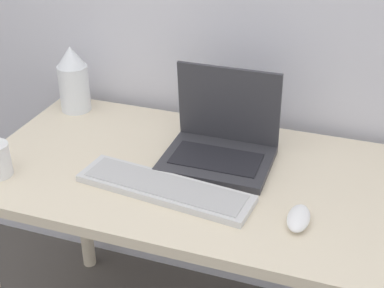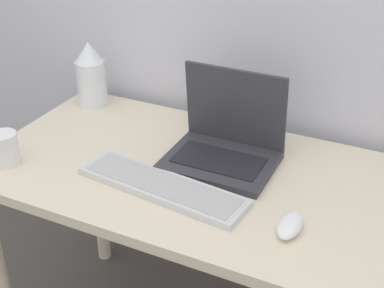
# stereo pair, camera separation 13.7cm
# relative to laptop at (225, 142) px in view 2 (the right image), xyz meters

# --- Properties ---
(desk) EXTENTS (1.15, 0.64, 0.72)m
(desk) POSITION_rel_laptop_xyz_m (-0.06, -0.09, -0.15)
(desk) COLOR beige
(desk) RESTS_ON ground_plane
(laptop) EXTENTS (0.29, 0.24, 0.25)m
(laptop) POSITION_rel_laptop_xyz_m (0.00, 0.00, 0.00)
(laptop) COLOR #333338
(laptop) RESTS_ON desk
(keyboard) EXTENTS (0.47, 0.17, 0.02)m
(keyboard) POSITION_rel_laptop_xyz_m (-0.09, -0.21, -0.04)
(keyboard) COLOR silver
(keyboard) RESTS_ON desk
(mouse) EXTENTS (0.05, 0.10, 0.03)m
(mouse) POSITION_rel_laptop_xyz_m (0.26, -0.23, -0.04)
(mouse) COLOR white
(mouse) RESTS_ON desk
(vase) EXTENTS (0.10, 0.10, 0.22)m
(vase) POSITION_rel_laptop_xyz_m (-0.54, 0.14, 0.05)
(vase) COLOR white
(vase) RESTS_ON desk
(mug) EXTENTS (0.08, 0.08, 0.09)m
(mug) POSITION_rel_laptop_xyz_m (-0.54, -0.28, -0.01)
(mug) COLOR white
(mug) RESTS_ON desk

